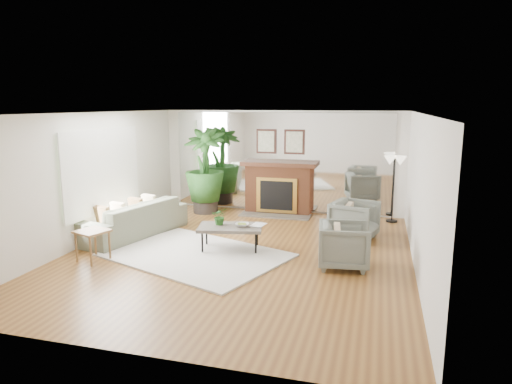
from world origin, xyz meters
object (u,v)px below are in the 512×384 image
(side_table, at_px, (92,235))
(armchair_front, at_px, (344,245))
(coffee_table, at_px, (230,228))
(potted_ficus, at_px, (205,168))
(fireplace, at_px, (278,187))
(sofa, at_px, (132,219))
(armchair_back, at_px, (354,220))
(floor_lamp, at_px, (395,166))

(side_table, bearing_deg, armchair_front, 11.55)
(coffee_table, relative_size, potted_ficus, 0.61)
(fireplace, bearing_deg, sofa, -132.24)
(fireplace, distance_m, side_table, 4.86)
(sofa, relative_size, armchair_back, 2.86)
(coffee_table, bearing_deg, fireplace, 86.10)
(side_table, bearing_deg, floor_lamp, 39.57)
(coffee_table, relative_size, armchair_back, 1.50)
(side_table, xyz_separation_m, potted_ficus, (0.53, 3.87, 0.66))
(fireplace, distance_m, armchair_back, 2.64)
(armchair_back, xyz_separation_m, side_table, (-4.23, -2.51, 0.07))
(coffee_table, height_order, side_table, side_table)
(fireplace, distance_m, floor_lamp, 2.78)
(fireplace, bearing_deg, floor_lamp, -3.37)
(sofa, distance_m, potted_ficus, 2.51)
(coffee_table, bearing_deg, armchair_front, -9.17)
(side_table, bearing_deg, fireplace, 61.88)
(coffee_table, xyz_separation_m, sofa, (-2.24, 0.40, -0.07))
(fireplace, bearing_deg, coffee_table, -93.90)
(armchair_front, bearing_deg, fireplace, 21.11)
(sofa, relative_size, armchair_front, 2.98)
(armchair_back, xyz_separation_m, floor_lamp, (0.76, 1.61, 0.91))
(coffee_table, xyz_separation_m, side_table, (-2.08, -1.18, 0.04))
(floor_lamp, bearing_deg, coffee_table, -134.75)
(armchair_back, xyz_separation_m, armchair_front, (-0.08, -1.66, -0.02))
(armchair_front, height_order, floor_lamp, floor_lamp)
(side_table, bearing_deg, armchair_back, 30.72)
(coffee_table, bearing_deg, floor_lamp, 45.25)
(fireplace, relative_size, potted_ficus, 0.98)
(sofa, bearing_deg, armchair_front, 94.58)
(potted_ficus, relative_size, floor_lamp, 1.38)
(fireplace, distance_m, armchair_front, 3.92)
(armchair_front, relative_size, floor_lamp, 0.54)
(armchair_front, xyz_separation_m, potted_ficus, (-3.62, 3.02, 0.74))
(fireplace, xyz_separation_m, armchair_front, (1.87, -3.43, -0.29))
(coffee_table, distance_m, side_table, 2.39)
(armchair_back, xyz_separation_m, potted_ficus, (-3.70, 1.36, 0.73))
(fireplace, distance_m, sofa, 3.66)
(potted_ficus, height_order, floor_lamp, potted_ficus)
(fireplace, height_order, potted_ficus, potted_ficus)
(fireplace, height_order, armchair_back, fireplace)
(fireplace, distance_m, coffee_table, 3.11)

